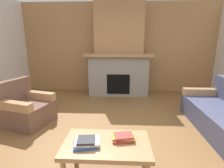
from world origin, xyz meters
The scene contains 7 objects.
ground centered at (0.00, 0.00, 0.00)m, with size 9.00×9.00×0.00m, color brown.
wall_back_wood_panel centered at (0.00, 3.00, 1.35)m, with size 6.00×0.12×2.70m, color #A87A4C.
fireplace centered at (0.00, 2.62, 1.16)m, with size 1.90×0.82×2.70m.
armchair centered at (-1.77, 0.56, 0.29)m, with size 0.93×0.93×0.85m.
coffee_table centered at (-0.10, -0.70, 0.38)m, with size 1.00×0.60×0.43m.
book_stack_near_edge centered at (-0.32, -0.76, 0.47)m, with size 0.32×0.27×0.08m.
book_stack_center centered at (0.09, -0.64, 0.46)m, with size 0.27×0.20×0.07m.
Camera 1 is at (0.05, -2.43, 1.57)m, focal length 27.23 mm.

